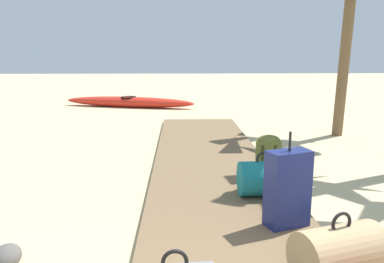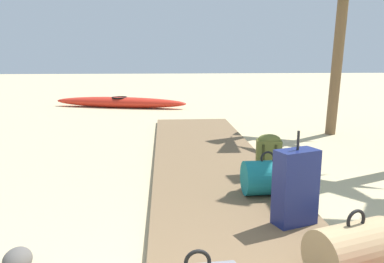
# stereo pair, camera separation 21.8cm
# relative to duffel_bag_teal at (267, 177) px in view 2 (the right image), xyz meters

# --- Properties ---
(ground_plane) EXTENTS (60.00, 60.00, 0.00)m
(ground_plane) POSITION_rel_duffel_bag_teal_xyz_m (-0.46, 0.03, -0.28)
(ground_plane) COLOR #CCB789
(boardwalk) EXTENTS (1.66, 8.64, 0.08)m
(boardwalk) POSITION_rel_duffel_bag_teal_xyz_m (-0.46, 0.89, -0.24)
(boardwalk) COLOR brown
(boardwalk) RESTS_ON ground
(duffel_bag_teal) EXTENTS (0.54, 0.40, 0.50)m
(duffel_bag_teal) POSITION_rel_duffel_bag_teal_xyz_m (0.00, 0.00, 0.00)
(duffel_bag_teal) COLOR #197A7F
(duffel_bag_teal) RESTS_ON boardwalk
(suitcase_navy) EXTENTS (0.44, 0.33, 0.88)m
(suitcase_navy) POSITION_rel_duffel_bag_teal_xyz_m (0.05, -0.78, 0.16)
(suitcase_navy) COLOR navy
(suitcase_navy) RESTS_ON boardwalk
(backpack_olive) EXTENTS (0.35, 0.25, 0.50)m
(backpack_olive) POSITION_rel_duffel_bag_teal_xyz_m (0.27, 0.93, 0.07)
(backpack_olive) COLOR olive
(backpack_olive) RESTS_ON boardwalk
(duffel_bag_tan) EXTENTS (0.70, 0.56, 0.50)m
(duffel_bag_tan) POSITION_rel_duffel_bag_teal_xyz_m (0.18, -1.66, -0.00)
(duffel_bag_tan) COLOR tan
(duffel_bag_tan) RESTS_ON boardwalk
(kayak) EXTENTS (4.28, 1.72, 0.34)m
(kayak) POSITION_rel_duffel_bag_teal_xyz_m (-2.51, 8.09, -0.11)
(kayak) COLOR red
(kayak) RESTS_ON ground
(rock_right_far) EXTENTS (0.36, 0.37, 0.19)m
(rock_right_far) POSITION_rel_duffel_bag_teal_xyz_m (0.66, -1.04, -0.18)
(rock_right_far) COLOR gray
(rock_right_far) RESTS_ON ground
(rock_left_near) EXTENTS (0.22, 0.27, 0.18)m
(rock_left_near) POSITION_rel_duffel_bag_teal_xyz_m (-2.28, -1.29, -0.18)
(rock_left_near) COLOR #5B5651
(rock_left_near) RESTS_ON ground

